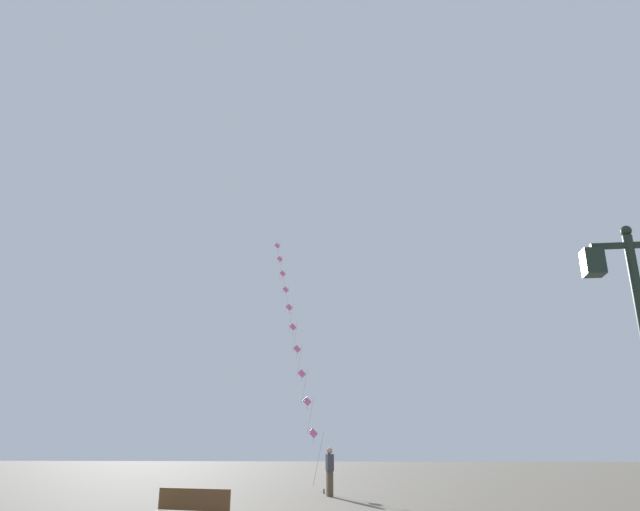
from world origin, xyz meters
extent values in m
plane|color=#756B5B|center=(0.00, 20.00, 0.00)|extent=(160.00, 160.00, 0.00)
sphere|color=#1E2D23|center=(3.30, 7.64, 4.71)|extent=(0.16, 0.16, 0.16)
cube|color=#1E2D23|center=(3.30, 7.64, 4.48)|extent=(1.09, 0.08, 0.08)
cube|color=#1E2D23|center=(2.76, 7.64, 4.23)|extent=(0.28, 0.28, 0.40)
cube|color=beige|center=(2.76, 7.64, 4.23)|extent=(0.19, 0.19, 0.30)
cylinder|color=brown|center=(-3.06, 23.38, 0.09)|extent=(0.06, 0.06, 0.18)
cylinder|color=silver|center=(-3.40, 24.36, 1.26)|extent=(0.71, 1.98, 2.17)
cylinder|color=silver|center=(-3.98, 26.01, 3.07)|extent=(0.49, 1.36, 1.48)
cylinder|color=silver|center=(-4.45, 27.34, 4.53)|extent=(0.49, 1.36, 1.48)
cylinder|color=silver|center=(-4.92, 28.68, 6.00)|extent=(0.49, 1.36, 1.48)
cylinder|color=silver|center=(-5.39, 30.02, 7.47)|extent=(0.49, 1.36, 1.48)
cylinder|color=silver|center=(-5.86, 31.35, 8.94)|extent=(0.49, 1.36, 1.48)
cylinder|color=silver|center=(-6.33, 32.69, 10.40)|extent=(0.49, 1.36, 1.48)
cylinder|color=silver|center=(-6.80, 34.02, 11.87)|extent=(0.49, 1.36, 1.48)
cylinder|color=silver|center=(-7.27, 35.36, 13.34)|extent=(0.49, 1.36, 1.48)
cylinder|color=silver|center=(-7.74, 36.69, 14.81)|extent=(0.49, 1.36, 1.48)
cube|color=pink|center=(-3.75, 25.34, 2.33)|extent=(0.40, 0.17, 0.43)
cylinder|color=pink|center=(-3.75, 25.34, 2.05)|extent=(0.02, 0.03, 0.23)
cube|color=pink|center=(-4.22, 26.68, 3.80)|extent=(0.40, 0.19, 0.43)
cylinder|color=pink|center=(-4.22, 26.68, 3.50)|extent=(0.02, 0.03, 0.26)
cube|color=pink|center=(-4.69, 28.01, 5.27)|extent=(0.41, 0.14, 0.43)
cylinder|color=pink|center=(-4.69, 28.01, 5.00)|extent=(0.03, 0.04, 0.21)
cube|color=pink|center=(-5.16, 29.35, 6.74)|extent=(0.42, 0.13, 0.43)
cylinder|color=pink|center=(-5.16, 29.35, 6.40)|extent=(0.02, 0.03, 0.33)
cube|color=pink|center=(-5.63, 30.68, 8.20)|extent=(0.40, 0.19, 0.43)
cylinder|color=pink|center=(-5.63, 30.68, 7.87)|extent=(0.03, 0.04, 0.33)
cube|color=pink|center=(-6.10, 32.02, 9.67)|extent=(0.42, 0.11, 0.43)
cylinder|color=pink|center=(-6.10, 32.02, 9.38)|extent=(0.03, 0.05, 0.24)
cube|color=pink|center=(-6.57, 33.35, 11.14)|extent=(0.37, 0.25, 0.43)
cylinder|color=pink|center=(-6.57, 33.35, 10.85)|extent=(0.03, 0.04, 0.23)
cube|color=pink|center=(-7.04, 34.69, 12.61)|extent=(0.41, 0.14, 0.43)
cylinder|color=pink|center=(-7.04, 34.69, 12.29)|extent=(0.03, 0.06, 0.29)
cube|color=pink|center=(-7.51, 36.03, 14.07)|extent=(0.40, 0.19, 0.43)
cylinder|color=pink|center=(-7.51, 36.03, 13.75)|extent=(0.03, 0.04, 0.31)
cube|color=pink|center=(-7.98, 37.36, 15.54)|extent=(0.43, 0.07, 0.43)
cylinder|color=pink|center=(-7.98, 37.36, 15.27)|extent=(0.02, 0.03, 0.20)
cube|color=brown|center=(-2.67, 21.93, 0.45)|extent=(0.29, 0.35, 0.90)
cube|color=#3F3F47|center=(-2.67, 21.93, 1.18)|extent=(0.35, 0.44, 0.60)
sphere|color=tan|center=(-2.67, 21.93, 1.60)|extent=(0.22, 0.22, 0.22)
cylinder|color=#3F3F47|center=(-2.75, 22.13, 1.35)|extent=(0.21, 0.40, 0.50)
cube|color=brown|center=(-4.19, 10.86, 0.69)|extent=(1.56, 0.43, 0.40)
camera|label=1|loc=(-0.29, -0.93, 1.58)|focal=32.47mm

